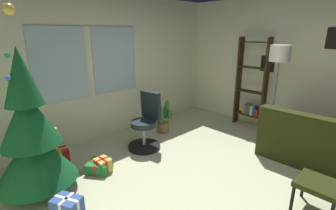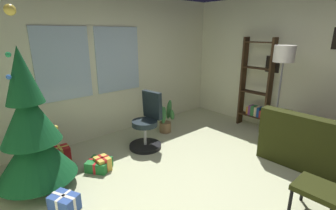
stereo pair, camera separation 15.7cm
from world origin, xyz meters
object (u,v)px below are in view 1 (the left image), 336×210
at_px(holiday_tree, 31,136).
at_px(potted_plant, 162,118).
at_px(gift_box_red, 59,157).
at_px(floor_lamp, 279,61).
at_px(gift_box_blue, 67,206).
at_px(office_chair, 146,127).
at_px(couch, 333,145).
at_px(bookshelf, 251,88).
at_px(gift_box_green, 99,166).
at_px(footstool, 319,187).
at_px(gift_box_gold, 103,165).

relative_size(holiday_tree, potted_plant, 3.44).
height_order(gift_box_red, floor_lamp, floor_lamp).
relative_size(gift_box_red, potted_plant, 0.41).
height_order(gift_box_blue, office_chair, office_chair).
bearing_deg(potted_plant, holiday_tree, -171.55).
xyz_separation_m(couch, floor_lamp, (0.13, 1.03, 1.19)).
xyz_separation_m(holiday_tree, bookshelf, (4.03, -0.70, 0.07)).
distance_m(holiday_tree, potted_plant, 2.53).
xyz_separation_m(gift_box_green, office_chair, (0.99, 0.13, 0.31)).
relative_size(gift_box_green, floor_lamp, 0.24).
distance_m(gift_box_green, floor_lamp, 3.43).
bearing_deg(gift_box_blue, gift_box_green, 38.28).
bearing_deg(gift_box_red, bookshelf, -17.75).
bearing_deg(bookshelf, gift_box_blue, 179.31).
relative_size(footstool, bookshelf, 0.24).
distance_m(gift_box_blue, bookshelf, 4.01).
distance_m(gift_box_red, gift_box_green, 0.67).
xyz_separation_m(holiday_tree, gift_box_blue, (0.09, -0.66, -0.66)).
height_order(couch, bookshelf, bookshelf).
bearing_deg(gift_box_blue, gift_box_red, 73.29).
relative_size(holiday_tree, floor_lamp, 1.28).
xyz_separation_m(holiday_tree, floor_lamp, (3.65, -1.35, 0.72)).
xyz_separation_m(footstool, floor_lamp, (1.53, 1.21, 1.15)).
xyz_separation_m(gift_box_red, bookshelf, (3.61, -1.15, 0.69)).
bearing_deg(floor_lamp, gift_box_blue, 168.99).
height_order(gift_box_gold, bookshelf, bookshelf).
bearing_deg(gift_box_blue, office_chair, 21.91).
bearing_deg(couch, potted_plant, 111.24).
height_order(gift_box_green, floor_lamp, floor_lamp).
distance_m(office_chair, potted_plant, 0.78).
relative_size(footstool, floor_lamp, 0.25).
xyz_separation_m(footstool, holiday_tree, (-2.13, 2.56, 0.44)).
relative_size(gift_box_gold, office_chair, 0.23).
height_order(footstool, gift_box_green, footstool).
bearing_deg(gift_box_red, potted_plant, -2.41).
relative_size(gift_box_red, bookshelf, 0.14).
distance_m(gift_box_red, bookshelf, 3.85).
relative_size(couch, potted_plant, 2.66).
height_order(gift_box_red, gift_box_green, gift_box_red).
height_order(holiday_tree, office_chair, holiday_tree).
bearing_deg(gift_box_gold, gift_box_blue, -145.44).
distance_m(gift_box_green, bookshelf, 3.39).
bearing_deg(floor_lamp, gift_box_green, 156.75).
relative_size(bookshelf, floor_lamp, 1.07).
bearing_deg(holiday_tree, potted_plant, 8.45).
xyz_separation_m(holiday_tree, potted_plant, (2.46, 0.36, -0.48)).
relative_size(couch, gift_box_red, 6.43).
relative_size(footstool, gift_box_red, 1.64).
xyz_separation_m(couch, office_chair, (-1.76, 2.40, 0.10)).
bearing_deg(office_chair, potted_plant, 26.70).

